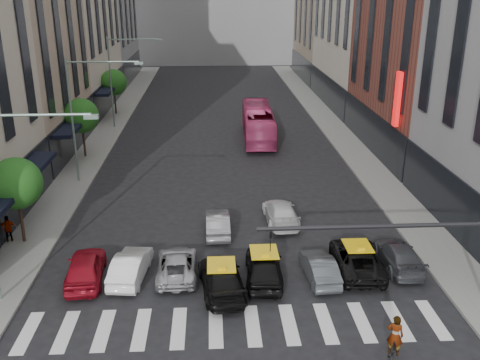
{
  "coord_description": "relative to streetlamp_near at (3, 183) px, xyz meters",
  "views": [
    {
      "loc": [
        -1.01,
        -18.01,
        13.92
      ],
      "look_at": [
        0.45,
        8.94,
        4.0
      ],
      "focal_mm": 40.0,
      "sensor_mm": 36.0,
      "label": 1
    }
  ],
  "objects": [
    {
      "name": "ground",
      "position": [
        10.04,
        -4.0,
        -5.9
      ],
      "size": [
        160.0,
        160.0,
        0.0
      ],
      "primitive_type": "plane",
      "color": "black",
      "rests_on": "ground"
    },
    {
      "name": "sidewalk_left",
      "position": [
        -1.46,
        26.0,
        -5.83
      ],
      "size": [
        3.0,
        96.0,
        0.15
      ],
      "primitive_type": "cube",
      "color": "slate",
      "rests_on": "ground"
    },
    {
      "name": "sidewalk_right",
      "position": [
        21.54,
        26.0,
        -5.83
      ],
      "size": [
        3.0,
        96.0,
        0.15
      ],
      "primitive_type": "cube",
      "color": "slate",
      "rests_on": "ground"
    },
    {
      "name": "building_left_b",
      "position": [
        -6.96,
        24.0,
        6.1
      ],
      "size": [
        8.0,
        16.0,
        24.0
      ],
      "primitive_type": "cube",
      "color": "tan",
      "rests_on": "ground"
    },
    {
      "name": "tree_near",
      "position": [
        -1.76,
        6.0,
        -2.25
      ],
      "size": [
        2.88,
        2.88,
        4.95
      ],
      "color": "black",
      "rests_on": "sidewalk_left"
    },
    {
      "name": "tree_mid",
      "position": [
        -1.76,
        22.0,
        -2.25
      ],
      "size": [
        2.88,
        2.88,
        4.95
      ],
      "color": "black",
      "rests_on": "sidewalk_left"
    },
    {
      "name": "tree_far",
      "position": [
        -1.76,
        38.0,
        -2.25
      ],
      "size": [
        2.88,
        2.88,
        4.95
      ],
      "color": "black",
      "rests_on": "sidewalk_left"
    },
    {
      "name": "streetlamp_near",
      "position": [
        0.0,
        0.0,
        0.0
      ],
      "size": [
        5.38,
        0.25,
        9.0
      ],
      "color": "gray",
      "rests_on": "sidewalk_left"
    },
    {
      "name": "streetlamp_mid",
      "position": [
        0.0,
        16.0,
        0.0
      ],
      "size": [
        5.38,
        0.25,
        9.0
      ],
      "color": "gray",
      "rests_on": "sidewalk_left"
    },
    {
      "name": "streetlamp_far",
      "position": [
        0.0,
        32.0,
        0.0
      ],
      "size": [
        5.38,
        0.25,
        9.0
      ],
      "color": "gray",
      "rests_on": "sidewalk_left"
    },
    {
      "name": "traffic_signal",
      "position": [
        17.74,
        -5.0,
        -1.43
      ],
      "size": [
        10.1,
        0.2,
        6.0
      ],
      "color": "black",
      "rests_on": "ground"
    },
    {
      "name": "liberty_sign",
      "position": [
        22.64,
        16.0,
        0.1
      ],
      "size": [
        0.3,
        0.7,
        4.0
      ],
      "color": "red",
      "rests_on": "ground"
    },
    {
      "name": "car_red",
      "position": [
        2.64,
        1.67,
        -5.16
      ],
      "size": [
        2.13,
        4.49,
        1.48
      ],
      "primitive_type": "imported",
      "rotation": [
        0.0,
        0.0,
        3.23
      ],
      "color": "maroon",
      "rests_on": "ground"
    },
    {
      "name": "car_white_front",
      "position": [
        4.84,
        1.81,
        -5.22
      ],
      "size": [
        1.88,
        4.26,
        1.36
      ],
      "primitive_type": "imported",
      "rotation": [
        0.0,
        0.0,
        3.03
      ],
      "color": "white",
      "rests_on": "ground"
    },
    {
      "name": "car_silver",
      "position": [
        7.14,
        1.98,
        -5.31
      ],
      "size": [
        2.09,
        4.36,
        1.2
      ],
      "primitive_type": "imported",
      "rotation": [
        0.0,
        0.0,
        3.17
      ],
      "color": "#A9A9AF",
      "rests_on": "ground"
    },
    {
      "name": "taxi_left",
      "position": [
        9.36,
        0.37,
        -5.21
      ],
      "size": [
        2.5,
        4.99,
        1.39
      ],
      "primitive_type": "imported",
      "rotation": [
        0.0,
        0.0,
        3.26
      ],
      "color": "black",
      "rests_on": "ground"
    },
    {
      "name": "taxi_center",
      "position": [
        11.49,
        1.3,
        -5.14
      ],
      "size": [
        2.04,
        4.57,
        1.53
      ],
      "primitive_type": "imported",
      "rotation": [
        0.0,
        0.0,
        3.09
      ],
      "color": "black",
      "rests_on": "ground"
    },
    {
      "name": "car_grey_mid",
      "position": [
        14.27,
        1.25,
        -5.28
      ],
      "size": [
        1.57,
        3.87,
        1.25
      ],
      "primitive_type": "imported",
      "rotation": [
        0.0,
        0.0,
        3.21
      ],
      "color": "#44484D",
      "rests_on": "ground"
    },
    {
      "name": "taxi_right",
      "position": [
        16.34,
        1.96,
        -5.21
      ],
      "size": [
        2.64,
        5.14,
        1.39
      ],
      "primitive_type": "imported",
      "rotation": [
        0.0,
        0.0,
        3.07
      ],
      "color": "black",
      "rests_on": "ground"
    },
    {
      "name": "car_grey_curb",
      "position": [
        18.63,
        2.25,
        -5.27
      ],
      "size": [
        1.88,
        4.44,
        1.28
      ],
      "primitive_type": "imported",
      "rotation": [
        0.0,
        0.0,
        3.12
      ],
      "color": "#3D3F44",
      "rests_on": "ground"
    },
    {
      "name": "car_row2_left",
      "position": [
        9.27,
        6.75,
        -5.25
      ],
      "size": [
        1.43,
        3.97,
        1.3
      ],
      "primitive_type": "imported",
      "rotation": [
        0.0,
        0.0,
        3.16
      ],
      "color": "#97979C",
      "rests_on": "ground"
    },
    {
      "name": "car_row2_right",
      "position": [
        13.19,
        8.06,
        -5.24
      ],
      "size": [
        2.03,
        4.64,
        1.33
      ],
      "primitive_type": "imported",
      "rotation": [
        0.0,
        0.0,
        3.18
      ],
      "color": "silver",
      "rests_on": "ground"
    },
    {
      "name": "bus",
      "position": [
        13.4,
        27.11,
        -4.34
      ],
      "size": [
        2.98,
        11.33,
        3.13
      ],
      "primitive_type": "imported",
      "rotation": [
        0.0,
        0.0,
        3.11
      ],
      "color": "#BD376B",
      "rests_on": "ground"
    },
    {
      "name": "motorcycle",
      "position": [
        15.99,
        -5.01,
        -5.48
      ],
      "size": [
        1.19,
        1.71,
        0.85
      ],
      "primitive_type": "imported",
      "rotation": [
        0.0,
        0.0,
        2.71
      ],
      "color": "black",
      "rests_on": "ground"
    },
    {
      "name": "rider",
      "position": [
        15.99,
        -5.01,
        -4.18
      ],
      "size": [
        0.75,
        0.64,
        1.74
      ],
      "primitive_type": "imported",
      "rotation": [
        0.0,
        0.0,
        2.71
      ],
      "color": "gray",
      "rests_on": "motorcycle"
    },
    {
      "name": "pedestrian_far",
      "position": [
        -2.56,
        6.0,
        -4.97
      ],
      "size": [
        1.0,
        0.68,
        1.57
      ],
      "primitive_type": "imported",
      "rotation": [
        0.0,
        0.0,
        3.49
      ],
      "color": "gray",
      "rests_on": "sidewalk_left"
    }
  ]
}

